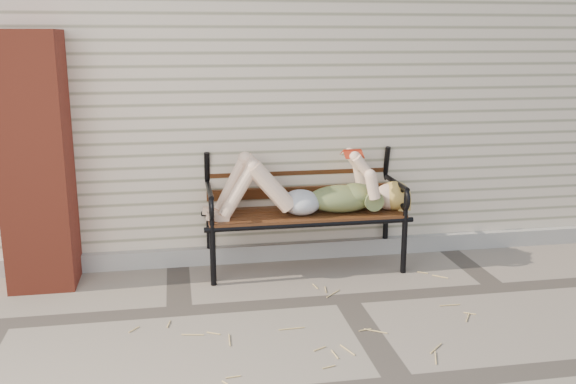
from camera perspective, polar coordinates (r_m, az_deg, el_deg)
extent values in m
plane|color=gray|center=(4.97, 5.13, -9.45)|extent=(80.00, 80.00, 0.00)
cube|color=beige|center=(7.52, -0.69, 10.27)|extent=(8.00, 4.00, 3.00)
cube|color=#A39D93|center=(5.82, 2.65, -5.10)|extent=(8.00, 0.10, 0.15)
cube|color=#973522|center=(5.35, -21.49, 2.51)|extent=(0.50, 0.50, 2.00)
cylinder|color=black|center=(5.16, -6.69, -5.71)|extent=(0.05, 0.05, 0.49)
cylinder|color=black|center=(5.62, -7.00, -4.08)|extent=(0.05, 0.05, 0.49)
cylinder|color=black|center=(5.48, 10.28, -4.67)|extent=(0.05, 0.05, 0.49)
cylinder|color=black|center=(5.92, 8.66, -3.23)|extent=(0.05, 0.05, 0.49)
cube|color=#592B17|center=(5.42, 1.54, -1.98)|extent=(1.64, 0.53, 0.03)
cylinder|color=black|center=(5.20, 2.08, -2.92)|extent=(1.73, 0.04, 0.04)
cylinder|color=black|center=(5.65, 1.04, -1.54)|extent=(1.73, 0.04, 0.04)
torus|color=black|center=(5.65, 0.83, 4.28)|extent=(0.30, 0.04, 0.30)
ellipsoid|color=#092D43|center=(5.42, 4.75, -0.60)|extent=(0.58, 0.33, 0.23)
ellipsoid|color=#092D43|center=(5.45, 6.07, -0.15)|extent=(0.28, 0.32, 0.17)
ellipsoid|color=#AEAFB3|center=(5.35, 1.16, -0.93)|extent=(0.32, 0.37, 0.21)
sphere|color=#FFD2AB|center=(5.54, 8.96, -0.40)|extent=(0.24, 0.24, 0.24)
ellipsoid|color=#E5AB56|center=(5.56, 9.49, -0.32)|extent=(0.27, 0.27, 0.25)
cube|color=#9F2612|center=(5.36, 5.73, 3.70)|extent=(0.15, 0.02, 0.02)
cube|color=white|center=(5.32, 5.85, 3.31)|extent=(0.15, 0.09, 0.05)
cube|color=white|center=(5.41, 5.59, 3.48)|extent=(0.15, 0.09, 0.05)
cube|color=#9F2612|center=(5.32, 5.86, 3.35)|extent=(0.16, 0.10, 0.06)
cube|color=#9F2612|center=(5.41, 5.58, 3.53)|extent=(0.16, 0.10, 0.06)
cylinder|color=#DAB56A|center=(5.41, 9.81, -7.58)|extent=(0.15, 0.06, 0.01)
cylinder|color=#DAB56A|center=(4.76, 11.87, -10.73)|extent=(0.09, 0.01, 0.01)
cylinder|color=#DAB56A|center=(4.92, -15.83, -10.12)|extent=(0.10, 0.10, 0.01)
cylinder|color=#DAB56A|center=(5.11, -12.96, -9.05)|extent=(0.02, 0.12, 0.01)
cylinder|color=#DAB56A|center=(5.04, 4.38, -9.05)|extent=(0.03, 0.15, 0.01)
cylinder|color=#DAB56A|center=(4.73, -9.72, -10.79)|extent=(0.10, 0.04, 0.01)
cylinder|color=#DAB56A|center=(4.51, 8.68, -12.03)|extent=(0.07, 0.06, 0.01)
cylinder|color=#DAB56A|center=(4.51, -14.67, -12.29)|extent=(0.10, 0.02, 0.01)
cylinder|color=#DAB56A|center=(4.64, 18.79, -11.86)|extent=(0.07, 0.15, 0.01)
cylinder|color=#DAB56A|center=(4.07, 0.06, -14.87)|extent=(0.08, 0.11, 0.01)
cylinder|color=#DAB56A|center=(4.37, 2.12, -12.74)|extent=(0.14, 0.11, 0.01)
cylinder|color=#DAB56A|center=(4.03, -15.28, -15.66)|extent=(0.10, 0.08, 0.01)
cylinder|color=#DAB56A|center=(4.80, 18.95, -10.97)|extent=(0.11, 0.14, 0.01)
cylinder|color=#DAB56A|center=(4.55, -3.23, -11.61)|extent=(0.04, 0.08, 0.01)
cylinder|color=#DAB56A|center=(4.25, 8.63, -13.72)|extent=(0.06, 0.11, 0.01)
cylinder|color=#DAB56A|center=(4.76, 2.48, -10.45)|extent=(0.06, 0.09, 0.01)
cylinder|color=#DAB56A|center=(4.47, -16.01, -12.65)|extent=(0.17, 0.06, 0.01)
cylinder|color=#DAB56A|center=(4.55, -7.99, -11.71)|extent=(0.07, 0.06, 0.01)
cylinder|color=#DAB56A|center=(3.92, 10.93, -16.33)|extent=(0.01, 0.11, 0.01)
cylinder|color=#DAB56A|center=(5.33, 3.10, -7.69)|extent=(0.08, 0.11, 0.01)
cylinder|color=#DAB56A|center=(5.07, -18.16, -9.56)|extent=(0.03, 0.14, 0.01)
cylinder|color=#DAB56A|center=(4.20, 3.16, -13.92)|extent=(0.18, 0.02, 0.01)
cylinder|color=#DAB56A|center=(4.99, -17.44, -9.92)|extent=(0.08, 0.06, 0.01)
cylinder|color=#DAB56A|center=(4.77, 18.37, -11.10)|extent=(0.04, 0.12, 0.01)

